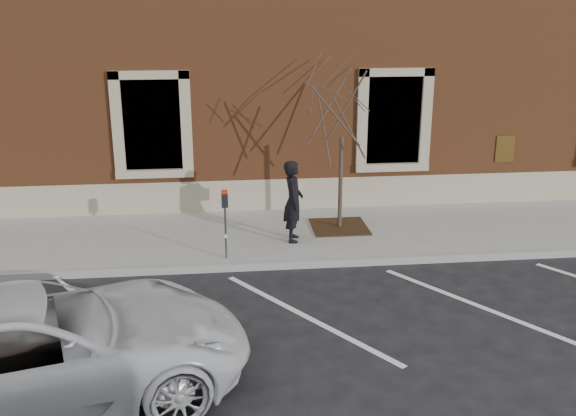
{
  "coord_description": "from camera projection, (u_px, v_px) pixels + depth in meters",
  "views": [
    {
      "loc": [
        -1.39,
        -12.18,
        5.18
      ],
      "look_at": [
        0.0,
        0.6,
        1.1
      ],
      "focal_mm": 40.0,
      "sensor_mm": 36.0,
      "label": 1
    }
  ],
  "objects": [
    {
      "name": "sidewalk_near",
      "position": [
        283.0,
        235.0,
        14.88
      ],
      "size": [
        40.0,
        3.5,
        0.15
      ],
      "primitive_type": "cube",
      "color": "#B4B2A9",
      "rests_on": "ground"
    },
    {
      "name": "white_truck",
      "position": [
        31.0,
        351.0,
        8.48
      ],
      "size": [
        6.36,
        4.23,
        1.62
      ],
      "primitive_type": "imported",
      "rotation": [
        0.0,
        0.0,
        1.86
      ],
      "color": "silver",
      "rests_on": "ground"
    },
    {
      "name": "sapling",
      "position": [
        342.0,
        110.0,
        14.34
      ],
      "size": [
        2.38,
        2.38,
        3.97
      ],
      "color": "#433228",
      "rests_on": "sidewalk_near"
    },
    {
      "name": "ground",
      "position": [
        291.0,
        267.0,
        13.25
      ],
      "size": [
        120.0,
        120.0,
        0.0
      ],
      "primitive_type": "plane",
      "color": "#28282B",
      "rests_on": "ground"
    },
    {
      "name": "tree_grate",
      "position": [
        339.0,
        227.0,
        15.17
      ],
      "size": [
        1.29,
        1.29,
        0.03
      ],
      "primitive_type": "cube",
      "color": "#3C2413",
      "rests_on": "sidewalk_near"
    },
    {
      "name": "parking_stripes",
      "position": [
        305.0,
        316.0,
        11.16
      ],
      "size": [
        28.0,
        4.4,
        0.01
      ],
      "primitive_type": null,
      "color": "silver",
      "rests_on": "ground"
    },
    {
      "name": "curb_near",
      "position": [
        291.0,
        265.0,
        13.18
      ],
      "size": [
        40.0,
        0.12,
        0.15
      ],
      "primitive_type": "cube",
      "color": "#9E9E99",
      "rests_on": "ground"
    },
    {
      "name": "building_civic",
      "position": [
        263.0,
        46.0,
        19.37
      ],
      "size": [
        40.0,
        8.62,
        8.0
      ],
      "color": "brown",
      "rests_on": "ground"
    },
    {
      "name": "man",
      "position": [
        293.0,
        201.0,
        14.08
      ],
      "size": [
        0.51,
        0.71,
        1.82
      ],
      "primitive_type": "imported",
      "rotation": [
        0.0,
        0.0,
        1.46
      ],
      "color": "black",
      "rests_on": "sidewalk_near"
    },
    {
      "name": "parking_meter",
      "position": [
        225.0,
        212.0,
        13.03
      ],
      "size": [
        0.13,
        0.1,
        1.47
      ],
      "rotation": [
        0.0,
        0.0,
        0.18
      ],
      "color": "#595B60",
      "rests_on": "sidewalk_near"
    }
  ]
}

